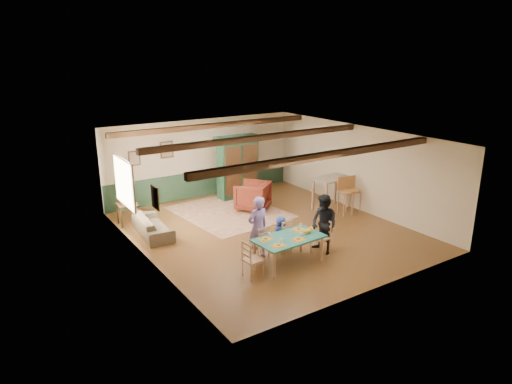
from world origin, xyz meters
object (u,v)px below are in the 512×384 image
person_child (281,234)px  cat (307,231)px  person_man (258,228)px  table_lamp (126,193)px  bar_stool_right (354,195)px  dining_chair_far_right (283,235)px  end_table (127,214)px  person_woman (324,224)px  bar_stool_left (345,196)px  dining_table (289,251)px  sofa (153,225)px  counter_table (331,193)px  dining_chair_far_left (260,242)px  dining_chair_end_right (321,237)px  armchair (253,196)px  armoire (238,167)px  dining_chair_end_left (253,259)px

person_child → cat: bearing=99.5°
person_man → cat: bearing=136.5°
table_lamp → bar_stool_right: bearing=-24.4°
bar_stool_right → dining_chair_far_right: bearing=-160.7°
cat → table_lamp: 5.56m
person_child → end_table: bearing=-59.4°
person_woman → bar_stool_left: bearing=122.5°
dining_table → sofa: bearing=119.6°
person_woman → person_child: bearing=-133.3°
counter_table → bar_stool_right: size_ratio=1.07×
dining_chair_far_left → dining_chair_end_right: bearing=155.1°
person_woman → armchair: person_woman is taller
dining_chair_far_left → person_man: person_man is taller
dining_chair_far_right → armoire: armoire is taller
dining_chair_end_right → counter_table: bearing=130.3°
dining_chair_end_left → sofa: (-0.98, 3.62, -0.17)m
dining_chair_far_right → person_child: 0.08m
armchair → bar_stool_left: bearing=100.6°
dining_chair_far_right → armoire: bearing=-110.9°
dining_table → person_child: size_ratio=1.79×
dining_chair_end_left → bar_stool_left: (4.65, 1.93, 0.15)m
armchair → person_child: bearing=32.7°
armoire → table_lamp: 4.15m
dining_chair_far_left → dining_chair_end_left: 0.95m
dining_table → table_lamp: (-2.36, 4.70, 0.62)m
armoire → bar_stool_left: (1.85, -3.40, -0.49)m
person_woman → armoire: bearing=169.7°
dining_chair_far_right → person_man: (-0.74, 0.03, 0.35)m
armoire → person_woman: bearing=-96.1°
bar_stool_left → bar_stool_right: (0.34, -0.02, -0.01)m
person_child → table_lamp: (-2.68, 3.95, 0.51)m
dining_chair_far_left → sofa: 3.35m
counter_table → bar_stool_left: bar_stool_left is taller
armchair → dining_chair_end_left: bearing=20.1°
dining_chair_end_left → dining_chair_end_right: (2.10, 0.13, 0.00)m
counter_table → person_child: bearing=-151.5°
person_woman → end_table: person_woman is taller
dining_chair_end_left → person_man: 1.06m
person_woman → counter_table: person_woman is taller
dining_chair_far_right → armchair: bearing=-113.2°
bar_stool_right → person_child: bearing=-161.8°
person_man → bar_stool_right: 4.50m
sofa → dining_chair_far_left: bearing=-146.4°
end_table → bar_stool_left: 6.60m
end_table → bar_stool_right: bar_stool_right is taller
cat → sofa: (-2.53, 3.62, -0.50)m
armchair → cat: bearing=39.3°
person_child → end_table: size_ratio=1.39×
dining_chair_far_left → person_child: bearing=-174.3°
cat → counter_table: (3.13, 2.61, -0.25)m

